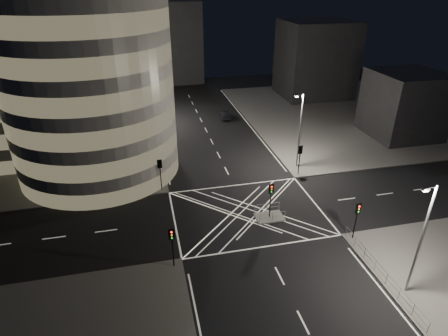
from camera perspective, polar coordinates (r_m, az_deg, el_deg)
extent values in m
plane|color=black|center=(41.45, 3.60, -6.74)|extent=(120.00, 120.00, 0.00)
cube|color=#585653|center=(66.80, -28.42, 3.73)|extent=(42.00, 42.00, 0.15)
cube|color=#585653|center=(75.12, 19.47, 7.92)|extent=(42.00, 42.00, 0.15)
cube|color=slate|center=(40.78, 6.92, -7.42)|extent=(3.00, 2.00, 0.15)
cylinder|color=gray|center=(48.29, -20.08, 13.16)|extent=(20.00, 20.00, 25.00)
cube|color=gray|center=(59.86, -28.97, 13.98)|extent=(20.00, 18.00, 25.00)
cube|color=gray|center=(76.64, -22.61, 16.40)|extent=(24.00, 16.00, 22.00)
cube|color=black|center=(82.74, 13.78, 15.86)|extent=(14.00, 12.00, 15.00)
cube|color=black|center=(65.72, 25.77, 8.75)|extent=(10.00, 10.00, 10.00)
cube|color=black|center=(92.07, -9.42, 18.23)|extent=(18.00, 8.00, 18.00)
cylinder|color=black|center=(46.87, -11.90, -0.19)|extent=(0.32, 0.32, 3.64)
ellipsoid|color=black|center=(45.59, -12.25, 3.12)|extent=(4.20, 4.20, 4.83)
cylinder|color=black|center=(52.25, -12.18, 2.88)|extent=(0.32, 0.32, 3.82)
ellipsoid|color=black|center=(51.07, -12.52, 6.02)|extent=(4.27, 4.27, 4.91)
cylinder|color=black|center=(57.91, -12.36, 4.96)|extent=(0.32, 0.32, 3.11)
ellipsoid|color=black|center=(56.92, -12.65, 7.59)|extent=(4.64, 4.64, 5.33)
cylinder|color=black|center=(63.43, -12.57, 7.20)|extent=(0.32, 0.32, 3.66)
ellipsoid|color=black|center=(62.37, -12.89, 10.12)|extent=(5.71, 5.71, 6.56)
cylinder|color=black|center=(69.26, -12.69, 8.49)|extent=(0.32, 0.32, 2.70)
ellipsoid|color=black|center=(68.51, -12.90, 10.47)|extent=(4.20, 4.20, 4.83)
cylinder|color=black|center=(45.09, -9.59, -1.60)|extent=(0.12, 0.12, 3.00)
cube|color=black|center=(44.19, -9.79, 0.62)|extent=(0.28, 0.22, 0.90)
cube|color=black|center=(44.19, -9.79, 0.62)|extent=(0.55, 0.04, 1.10)
cylinder|color=black|center=(33.81, -7.78, -12.60)|extent=(0.12, 0.12, 3.00)
cube|color=black|center=(32.59, -7.99, -9.97)|extent=(0.28, 0.22, 0.90)
cube|color=black|center=(32.59, -7.99, -9.97)|extent=(0.55, 0.04, 1.10)
cylinder|color=black|center=(48.91, 11.37, 0.66)|extent=(0.12, 0.12, 3.00)
cube|color=black|center=(48.08, 11.58, 2.74)|extent=(0.28, 0.22, 0.90)
cube|color=black|center=(48.08, 11.58, 2.74)|extent=(0.55, 0.04, 1.10)
cylinder|color=black|center=(38.75, 19.32, -8.24)|extent=(0.12, 0.12, 3.00)
cube|color=black|center=(37.70, 19.78, -5.82)|extent=(0.28, 0.22, 0.90)
cube|color=black|center=(37.70, 19.78, -5.82)|extent=(0.55, 0.04, 1.10)
cylinder|color=black|center=(39.91, 7.05, -5.57)|extent=(0.12, 0.12, 3.00)
cube|color=black|center=(38.88, 7.21, -3.16)|extent=(0.28, 0.22, 0.90)
cube|color=black|center=(38.88, 7.21, -3.16)|extent=(0.55, 0.04, 1.10)
cylinder|color=slate|center=(48.28, -11.22, 4.89)|extent=(0.20, 0.20, 10.00)
cylinder|color=slate|center=(46.69, -11.21, 10.45)|extent=(0.90, 0.10, 0.10)
cube|color=slate|center=(46.73, -10.64, 10.38)|extent=(0.50, 0.25, 0.18)
cube|color=white|center=(46.76, -10.62, 10.26)|extent=(0.42, 0.20, 0.05)
cylinder|color=slate|center=(65.31, -12.05, 10.78)|extent=(0.20, 0.20, 10.00)
cylinder|color=slate|center=(64.14, -12.07, 14.96)|extent=(0.90, 0.10, 0.10)
cube|color=slate|center=(64.17, -11.65, 14.92)|extent=(0.50, 0.25, 0.18)
cube|color=white|center=(64.20, -11.64, 14.82)|extent=(0.42, 0.20, 0.05)
cylinder|color=slate|center=(49.59, 11.49, 5.48)|extent=(0.20, 0.20, 10.00)
cylinder|color=slate|center=(47.84, 11.53, 10.83)|extent=(0.90, 0.10, 0.10)
cube|color=slate|center=(47.69, 11.01, 10.70)|extent=(0.50, 0.25, 0.18)
cube|color=white|center=(47.72, 11.00, 10.57)|extent=(0.42, 0.20, 0.05)
cylinder|color=slate|center=(32.68, 27.74, -9.89)|extent=(0.20, 0.20, 10.00)
cylinder|color=slate|center=(29.96, 29.08, -2.60)|extent=(0.90, 0.10, 0.10)
cube|color=slate|center=(29.72, 28.38, -2.88)|extent=(0.50, 0.25, 0.18)
cube|color=white|center=(29.77, 28.33, -3.06)|extent=(0.42, 0.20, 0.05)
cube|color=slate|center=(35.72, 22.78, -14.35)|extent=(0.06, 11.70, 1.10)
cube|color=slate|center=(39.74, 7.40, -7.40)|extent=(2.80, 0.06, 1.10)
cube|color=slate|center=(41.13, 6.56, -6.01)|extent=(2.80, 0.06, 1.10)
imported|color=black|center=(68.20, -0.02, 8.14)|extent=(1.48, 4.15, 1.36)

